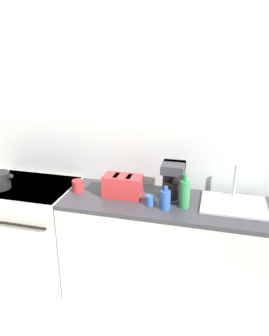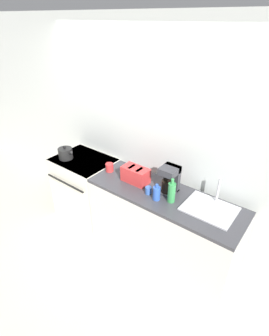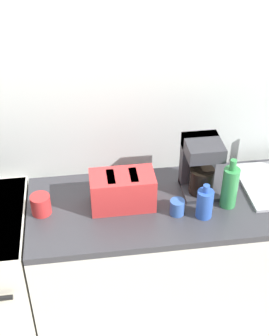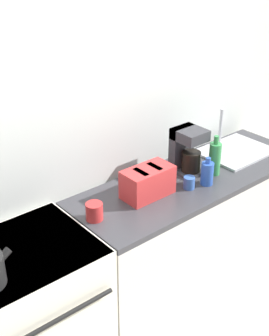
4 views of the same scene
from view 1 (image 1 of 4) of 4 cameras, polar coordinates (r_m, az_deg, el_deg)
The scene contains 11 objects.
ground_plane at distance 3.03m, azimuth -7.90°, elevation -22.52°, with size 12.00×12.00×0.00m, color beige.
wall_back at distance 2.94m, azimuth -4.28°, elevation 5.48°, with size 8.00×0.05×2.60m.
stove at distance 3.23m, azimuth -17.18°, elevation -10.09°, with size 0.79×0.65×0.91m.
counter_block at distance 2.84m, azimuth 5.84°, elevation -14.11°, with size 1.72×0.59×0.91m.
toaster at distance 2.66m, azimuth -2.07°, elevation -3.13°, with size 0.31×0.17×0.18m.
coffee_maker at distance 2.62m, azimuth 6.74°, elevation -2.02°, with size 0.17×0.20×0.30m.
sink_tray at distance 2.65m, azimuth 16.88°, elevation -5.95°, with size 0.49×0.39×0.28m.
bottle_blue at distance 2.47m, azimuth 5.39°, elevation -5.48°, with size 0.08×0.08×0.18m.
bottle_green at distance 2.50m, azimuth 8.75°, elevation -4.45°, with size 0.08×0.08×0.27m.
cup_red at distance 2.80m, azimuth -9.83°, elevation -3.07°, with size 0.10×0.10×0.10m.
cup_blue at distance 2.54m, azimuth 2.74°, elevation -5.63°, with size 0.07×0.07×0.08m.
Camera 1 is at (0.92, -2.02, 2.07)m, focal length 35.00 mm.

